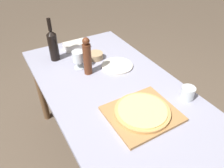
{
  "coord_description": "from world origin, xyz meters",
  "views": [
    {
      "loc": [
        -0.58,
        -0.97,
        1.64
      ],
      "look_at": [
        -0.03,
        -0.03,
        0.81
      ],
      "focal_mm": 35.0,
      "sensor_mm": 36.0,
      "label": 1
    }
  ],
  "objects": [
    {
      "name": "pepper_mill",
      "position": [
        -0.07,
        0.23,
        0.88
      ],
      "size": [
        0.06,
        0.06,
        0.28
      ],
      "color": "#5B2D19",
      "rests_on": "dining_table"
    },
    {
      "name": "small_bowl",
      "position": [
        0.06,
        0.39,
        0.77
      ],
      "size": [
        0.12,
        0.12,
        0.05
      ],
      "color": "tan",
      "rests_on": "dining_table"
    },
    {
      "name": "dining_table",
      "position": [
        0.0,
        0.0,
        0.65
      ],
      "size": [
        0.84,
        1.56,
        0.75
      ],
      "color": "#9393A8",
      "rests_on": "ground_plane"
    },
    {
      "name": "wine_bottle",
      "position": [
        -0.22,
        0.54,
        0.88
      ],
      "size": [
        0.07,
        0.07,
        0.33
      ],
      "color": "black",
      "rests_on": "dining_table"
    },
    {
      "name": "drinking_tumbler",
      "position": [
        0.33,
        -0.32,
        0.79
      ],
      "size": [
        0.08,
        0.08,
        0.08
      ],
      "color": "silver",
      "rests_on": "dining_table"
    },
    {
      "name": "ground_plane",
      "position": [
        0.0,
        0.0,
        0.0
      ],
      "size": [
        12.0,
        12.0,
        0.0
      ],
      "primitive_type": "plane",
      "color": "brown"
    },
    {
      "name": "dinner_plate",
      "position": [
        0.15,
        0.2,
        0.75
      ],
      "size": [
        0.23,
        0.23,
        0.01
      ],
      "color": "silver",
      "rests_on": "dining_table"
    },
    {
      "name": "wine_glass",
      "position": [
        -0.1,
        0.33,
        0.84
      ],
      "size": [
        0.09,
        0.09,
        0.13
      ],
      "color": "silver",
      "rests_on": "dining_table"
    },
    {
      "name": "food_container",
      "position": [
        -0.01,
        0.63,
        0.77
      ],
      "size": [
        0.19,
        0.11,
        0.05
      ],
      "color": "beige",
      "rests_on": "dining_table"
    },
    {
      "name": "cutting_board",
      "position": [
        0.01,
        -0.3,
        0.76
      ],
      "size": [
        0.38,
        0.33,
        0.02
      ],
      "color": "#A87A47",
      "rests_on": "dining_table"
    },
    {
      "name": "pizza",
      "position": [
        0.01,
        -0.3,
        0.78
      ],
      "size": [
        0.31,
        0.31,
        0.02
      ],
      "color": "tan",
      "rests_on": "cutting_board"
    }
  ]
}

